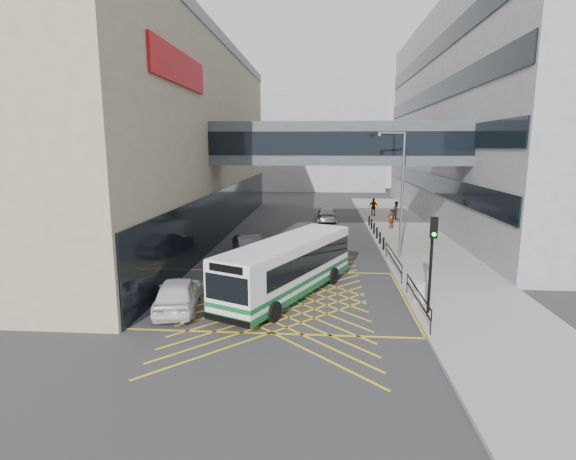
% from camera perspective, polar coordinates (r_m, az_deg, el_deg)
% --- Properties ---
extents(ground, '(120.00, 120.00, 0.00)m').
position_cam_1_polar(ground, '(22.40, -0.80, -8.43)').
color(ground, '#333335').
extents(building_whsmith, '(24.17, 42.00, 16.00)m').
position_cam_1_polar(building_whsmith, '(42.11, -24.26, 10.60)').
color(building_whsmith, gray).
rests_on(building_whsmith, ground).
extents(building_right, '(24.09, 44.00, 20.00)m').
position_cam_1_polar(building_right, '(50.27, 31.19, 12.15)').
color(building_right, gray).
rests_on(building_right, ground).
extents(building_far, '(28.00, 16.00, 18.00)m').
position_cam_1_polar(building_far, '(81.21, 1.67, 11.73)').
color(building_far, gray).
rests_on(building_far, ground).
extents(skybridge, '(20.00, 4.10, 3.00)m').
position_cam_1_polar(skybridge, '(33.11, 6.37, 10.85)').
color(skybridge, '#40454A').
rests_on(skybridge, ground).
extents(pavement, '(6.00, 54.00, 0.16)m').
position_cam_1_polar(pavement, '(37.48, 15.19, -0.92)').
color(pavement, gray).
rests_on(pavement, ground).
extents(box_junction, '(12.00, 9.00, 0.01)m').
position_cam_1_polar(box_junction, '(22.40, -0.80, -8.42)').
color(box_junction, gold).
rests_on(box_junction, ground).
extents(bus, '(6.32, 10.07, 2.82)m').
position_cam_1_polar(bus, '(22.16, 0.15, -4.56)').
color(bus, silver).
rests_on(bus, ground).
extents(car_white, '(2.80, 5.17, 1.56)m').
position_cam_1_polar(car_white, '(21.00, -13.80, -7.81)').
color(car_white, silver).
rests_on(car_white, ground).
extents(car_dark, '(3.29, 5.19, 1.51)m').
position_cam_1_polar(car_dark, '(30.45, -5.14, -1.88)').
color(car_dark, black).
rests_on(car_dark, ground).
extents(car_silver, '(2.09, 4.70, 1.44)m').
position_cam_1_polar(car_silver, '(44.64, 4.89, 2.04)').
color(car_silver, gray).
rests_on(car_silver, ground).
extents(traffic_light, '(0.31, 0.49, 4.25)m').
position_cam_1_polar(traffic_light, '(19.93, 17.82, -2.59)').
color(traffic_light, black).
rests_on(traffic_light, pavement).
extents(street_lamp, '(1.83, 0.49, 8.03)m').
position_cam_1_polar(street_lamp, '(29.44, 13.98, 5.26)').
color(street_lamp, slate).
rests_on(street_lamp, pavement).
extents(litter_bin, '(0.54, 0.54, 0.93)m').
position_cam_1_polar(litter_bin, '(21.86, 16.33, -7.62)').
color(litter_bin, '#ADA89E').
rests_on(litter_bin, pavement).
extents(kerb_railings, '(0.05, 12.54, 1.00)m').
position_cam_1_polar(kerb_railings, '(24.12, 14.37, -5.19)').
color(kerb_railings, black).
rests_on(kerb_railings, pavement).
extents(bollards, '(0.14, 10.14, 0.90)m').
position_cam_1_polar(bollards, '(36.96, 11.04, -0.06)').
color(bollards, black).
rests_on(bollards, pavement).
extents(pedestrian_a, '(0.82, 0.79, 1.69)m').
position_cam_1_polar(pedestrian_a, '(40.72, 12.95, 1.39)').
color(pedestrian_a, gray).
rests_on(pedestrian_a, pavement).
extents(pedestrian_b, '(0.99, 0.97, 1.79)m').
position_cam_1_polar(pedestrian_b, '(45.85, 13.63, 2.43)').
color(pedestrian_b, gray).
rests_on(pedestrian_b, pavement).
extents(pedestrian_c, '(1.19, 0.91, 1.81)m').
position_cam_1_polar(pedestrian_c, '(47.90, 10.81, 2.89)').
color(pedestrian_c, gray).
rests_on(pedestrian_c, pavement).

